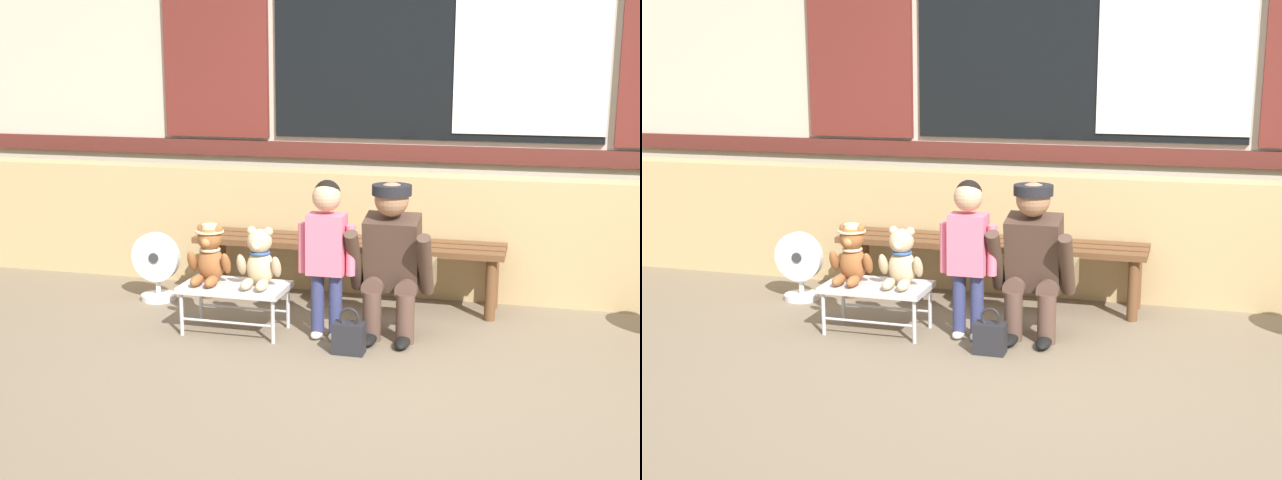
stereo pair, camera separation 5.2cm
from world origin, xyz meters
TOP-DOWN VIEW (x-y plane):
  - ground_plane at (0.00, 0.00)m, footprint 60.00×60.00m
  - brick_low_wall at (0.00, 1.43)m, footprint 8.04×0.25m
  - shop_facade at (0.00, 1.94)m, footprint 8.21×0.26m
  - wooden_bench_long at (-0.45, 1.06)m, footprint 2.10×0.40m
  - small_display_bench at (-0.98, 0.29)m, footprint 0.64×0.36m
  - teddy_bear_with_hat at (-1.14, 0.29)m, footprint 0.28×0.27m
  - teddy_bear_plain at (-0.82, 0.29)m, footprint 0.28×0.26m
  - child_standing at (-0.40, 0.31)m, footprint 0.35×0.18m
  - adult_crouching at (-0.03, 0.43)m, footprint 0.50×0.49m
  - handbag_on_ground at (-0.21, 0.09)m, footprint 0.18×0.11m
  - floor_fan at (-1.73, 0.78)m, footprint 0.34×0.24m

SIDE VIEW (x-z plane):
  - ground_plane at x=0.00m, z-range 0.00..0.00m
  - handbag_on_ground at x=-0.21m, z-range -0.04..0.23m
  - floor_fan at x=-1.73m, z-range 0.00..0.48m
  - small_display_bench at x=-0.98m, z-range 0.12..0.42m
  - wooden_bench_long at x=-0.45m, z-range 0.15..0.59m
  - brick_low_wall at x=0.00m, z-range 0.00..0.85m
  - teddy_bear_plain at x=-0.82m, z-range 0.28..0.65m
  - teddy_bear_with_hat at x=-1.14m, z-range 0.29..0.65m
  - adult_crouching at x=-0.03m, z-range 0.01..0.96m
  - child_standing at x=-0.40m, z-range 0.11..1.07m
  - shop_facade at x=0.00m, z-range 0.01..3.41m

